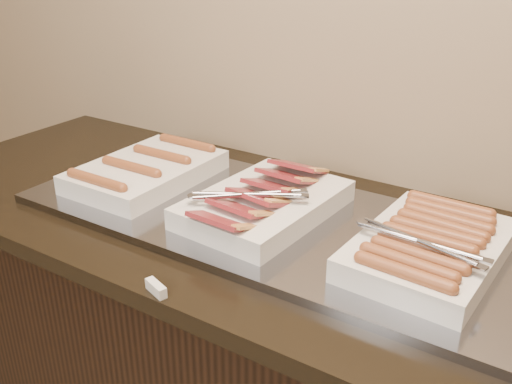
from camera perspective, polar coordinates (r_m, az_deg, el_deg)
counter at (r=1.59m, az=0.97°, el=-17.47°), size 2.06×0.76×0.90m
warming_tray at (r=1.33m, az=1.39°, el=-2.73°), size 1.20×0.50×0.02m
dish_left at (r=1.53m, az=-10.89°, el=2.11°), size 0.26×0.39×0.07m
dish_center at (r=1.32m, az=0.79°, el=-1.02°), size 0.29×0.41×0.09m
dish_right at (r=1.18m, az=16.94°, el=-5.24°), size 0.28×0.39×0.08m
label_holder at (r=1.10m, az=-9.96°, el=-9.45°), size 0.06×0.03×0.02m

